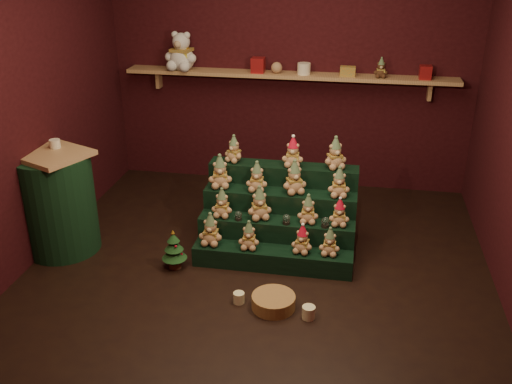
% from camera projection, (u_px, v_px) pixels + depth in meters
% --- Properties ---
extents(ground, '(4.00, 4.00, 0.00)m').
position_uv_depth(ground, '(258.00, 269.00, 5.02)').
color(ground, black).
rests_on(ground, ground).
extents(back_wall, '(4.00, 0.10, 2.80)m').
position_uv_depth(back_wall, '(291.00, 62.00, 6.28)').
color(back_wall, black).
rests_on(back_wall, ground).
extents(front_wall, '(4.00, 0.10, 2.80)m').
position_uv_depth(front_wall, '(181.00, 242.00, 2.60)').
color(front_wall, black).
rests_on(front_wall, ground).
extents(left_wall, '(0.10, 4.00, 2.80)m').
position_uv_depth(left_wall, '(18.00, 103.00, 4.77)').
color(left_wall, black).
rests_on(left_wall, ground).
extents(back_shelf, '(3.60, 0.26, 0.24)m').
position_uv_depth(back_shelf, '(288.00, 76.00, 6.17)').
color(back_shelf, tan).
rests_on(back_shelf, ground).
extents(riser_tier_front, '(1.40, 0.22, 0.18)m').
position_uv_depth(riser_tier_front, '(272.00, 259.00, 5.00)').
color(riser_tier_front, black).
rests_on(riser_tier_front, ground).
extents(riser_tier_midfront, '(1.40, 0.22, 0.36)m').
position_uv_depth(riser_tier_midfront, '(276.00, 238.00, 5.16)').
color(riser_tier_midfront, black).
rests_on(riser_tier_midfront, ground).
extents(riser_tier_midback, '(1.40, 0.22, 0.54)m').
position_uv_depth(riser_tier_midback, '(280.00, 218.00, 5.32)').
color(riser_tier_midback, black).
rests_on(riser_tier_midback, ground).
extents(riser_tier_back, '(1.40, 0.22, 0.72)m').
position_uv_depth(riser_tier_back, '(283.00, 199.00, 5.48)').
color(riser_tier_back, black).
rests_on(riser_tier_back, ground).
extents(teddy_0, '(0.21, 0.19, 0.29)m').
position_uv_depth(teddy_0, '(211.00, 229.00, 5.00)').
color(teddy_0, tan).
rests_on(teddy_0, riser_tier_front).
extents(teddy_1, '(0.19, 0.17, 0.25)m').
position_uv_depth(teddy_1, '(249.00, 235.00, 4.94)').
color(teddy_1, tan).
rests_on(teddy_1, riser_tier_front).
extents(teddy_2, '(0.21, 0.20, 0.26)m').
position_uv_depth(teddy_2, '(302.00, 239.00, 4.87)').
color(teddy_2, tan).
rests_on(teddy_2, riser_tier_front).
extents(teddy_3, '(0.18, 0.16, 0.25)m').
position_uv_depth(teddy_3, '(330.00, 242.00, 4.84)').
color(teddy_3, tan).
rests_on(teddy_3, riser_tier_front).
extents(teddy_4, '(0.20, 0.18, 0.27)m').
position_uv_depth(teddy_4, '(222.00, 203.00, 5.10)').
color(teddy_4, tan).
rests_on(teddy_4, riser_tier_midfront).
extents(teddy_5, '(0.27, 0.26, 0.30)m').
position_uv_depth(teddy_5, '(259.00, 203.00, 5.06)').
color(teddy_5, tan).
rests_on(teddy_5, riser_tier_midfront).
extents(teddy_6, '(0.20, 0.18, 0.26)m').
position_uv_depth(teddy_6, '(308.00, 209.00, 4.99)').
color(teddy_6, tan).
rests_on(teddy_6, riser_tier_midfront).
extents(teddy_7, '(0.18, 0.17, 0.25)m').
position_uv_depth(teddy_7, '(339.00, 212.00, 4.95)').
color(teddy_7, tan).
rests_on(teddy_7, riser_tier_midfront).
extents(teddy_8, '(0.26, 0.24, 0.31)m').
position_uv_depth(teddy_8, '(220.00, 171.00, 5.25)').
color(teddy_8, tan).
rests_on(teddy_8, riser_tier_midback).
extents(teddy_9, '(0.20, 0.19, 0.28)m').
position_uv_depth(teddy_9, '(257.00, 177.00, 5.18)').
color(teddy_9, tan).
rests_on(teddy_9, riser_tier_midback).
extents(teddy_10, '(0.28, 0.27, 0.31)m').
position_uv_depth(teddy_10, '(294.00, 177.00, 5.13)').
color(teddy_10, tan).
rests_on(teddy_10, riser_tier_midback).
extents(teddy_11, '(0.21, 0.20, 0.27)m').
position_uv_depth(teddy_11, '(339.00, 182.00, 5.07)').
color(teddy_11, tan).
rests_on(teddy_11, riser_tier_midback).
extents(teddy_12, '(0.23, 0.22, 0.25)m').
position_uv_depth(teddy_12, '(234.00, 149.00, 5.36)').
color(teddy_12, tan).
rests_on(teddy_12, riser_tier_back).
extents(teddy_13, '(0.20, 0.18, 0.28)m').
position_uv_depth(teddy_13, '(293.00, 152.00, 5.24)').
color(teddy_13, tan).
rests_on(teddy_13, riser_tier_back).
extents(teddy_14, '(0.27, 0.26, 0.29)m').
position_uv_depth(teddy_14, '(335.00, 153.00, 5.20)').
color(teddy_14, tan).
rests_on(teddy_14, riser_tier_back).
extents(snow_globe_a, '(0.06, 0.06, 0.09)m').
position_uv_depth(snow_globe_a, '(238.00, 216.00, 5.07)').
color(snow_globe_a, black).
rests_on(snow_globe_a, riser_tier_midfront).
extents(snow_globe_b, '(0.07, 0.07, 0.09)m').
position_uv_depth(snow_globe_b, '(286.00, 219.00, 5.00)').
color(snow_globe_b, black).
rests_on(snow_globe_b, riser_tier_midfront).
extents(snow_globe_c, '(0.07, 0.07, 0.09)m').
position_uv_depth(snow_globe_c, '(325.00, 222.00, 4.94)').
color(snow_globe_c, black).
rests_on(snow_globe_c, riser_tier_midfront).
extents(side_table, '(0.78, 0.73, 0.96)m').
position_uv_depth(side_table, '(58.00, 202.00, 5.16)').
color(side_table, tan).
rests_on(side_table, ground).
extents(table_ornament, '(0.10, 0.10, 0.08)m').
position_uv_depth(table_ornament, '(55.00, 144.00, 5.03)').
color(table_ornament, beige).
rests_on(table_ornament, side_table).
extents(mini_christmas_tree, '(0.22, 0.22, 0.38)m').
position_uv_depth(mini_christmas_tree, '(174.00, 250.00, 4.96)').
color(mini_christmas_tree, '#4D2B1B').
rests_on(mini_christmas_tree, ground).
extents(mug_left, '(0.09, 0.09, 0.09)m').
position_uv_depth(mug_left, '(239.00, 298.00, 4.54)').
color(mug_left, '#F0EBB1').
rests_on(mug_left, ground).
extents(mug_right, '(0.10, 0.10, 0.10)m').
position_uv_depth(mug_right, '(309.00, 312.00, 4.35)').
color(mug_right, '#F0EBB1').
rests_on(mug_right, ground).
extents(wicker_basket, '(0.41, 0.41, 0.11)m').
position_uv_depth(wicker_basket, '(273.00, 302.00, 4.47)').
color(wicker_basket, '#A67C43').
rests_on(wicker_basket, ground).
extents(white_bear, '(0.42, 0.39, 0.52)m').
position_uv_depth(white_bear, '(181.00, 46.00, 6.21)').
color(white_bear, white).
rests_on(white_bear, back_shelf).
extents(brown_bear, '(0.15, 0.14, 0.20)m').
position_uv_depth(brown_bear, '(381.00, 68.00, 5.93)').
color(brown_bear, '#4E2F1A').
rests_on(brown_bear, back_shelf).
extents(gift_tin_red_a, '(0.14, 0.14, 0.16)m').
position_uv_depth(gift_tin_red_a, '(258.00, 65.00, 6.16)').
color(gift_tin_red_a, maroon).
rests_on(gift_tin_red_a, back_shelf).
extents(gift_tin_cream, '(0.14, 0.14, 0.12)m').
position_uv_depth(gift_tin_cream, '(304.00, 69.00, 6.08)').
color(gift_tin_cream, beige).
rests_on(gift_tin_cream, back_shelf).
extents(gift_tin_red_b, '(0.12, 0.12, 0.14)m').
position_uv_depth(gift_tin_red_b, '(425.00, 72.00, 5.88)').
color(gift_tin_red_b, maroon).
rests_on(gift_tin_red_b, back_shelf).
extents(shelf_plush_ball, '(0.12, 0.12, 0.12)m').
position_uv_depth(shelf_plush_ball, '(277.00, 68.00, 6.13)').
color(shelf_plush_ball, tan).
rests_on(shelf_plush_ball, back_shelf).
extents(scarf_gift_box, '(0.16, 0.10, 0.10)m').
position_uv_depth(scarf_gift_box, '(348.00, 71.00, 6.01)').
color(scarf_gift_box, '#C8701C').
rests_on(scarf_gift_box, back_shelf).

